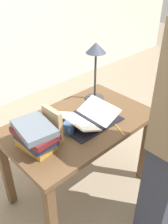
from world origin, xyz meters
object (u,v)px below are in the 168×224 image
Objects in this scene: book_stack_tall at (35,136)px; coffee_mug at (69,128)px; open_book at (89,118)px; pencil at (119,129)px; book_standing_upright at (53,124)px; reading_lamp at (96,57)px.

coffee_mug is at bearing -6.03° from book_stack_tall.
open_book is 3.03× the size of pencil.
open_book is 1.98× the size of book_standing_upright.
pencil is (0.29, -0.21, -0.04)m from coffee_mug.
open_book is at bearing -2.25° from book_stack_tall.
pencil is (0.39, -0.25, -0.11)m from book_standing_upright.
book_standing_upright is at bearing 160.30° from coffee_mug.
reading_lamp reaches higher than book_standing_upright.
reading_lamp is (0.72, 0.19, 0.27)m from book_stack_tall.
open_book is 1.46× the size of book_stack_tall.
book_standing_upright is 1.53× the size of pencil.
pencil is at bearing -68.02° from open_book.
book_standing_upright is at bearing 4.25° from book_stack_tall.
open_book is 0.90× the size of reading_lamp.
book_standing_upright is at bearing 147.09° from pencil.
book_standing_upright is 0.66m from reading_lamp.
open_book is 0.20m from coffee_mug.
book_standing_upright is (0.15, 0.01, 0.01)m from book_stack_tall.
open_book is 0.48m from reading_lamp.
book_standing_upright reaches higher than coffee_mug.
reading_lamp is 0.61m from coffee_mug.
reading_lamp is at bearing 24.44° from coffee_mug.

